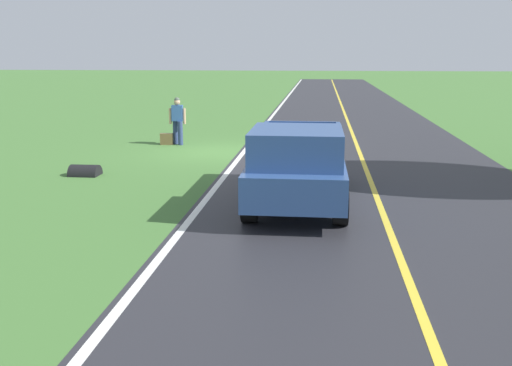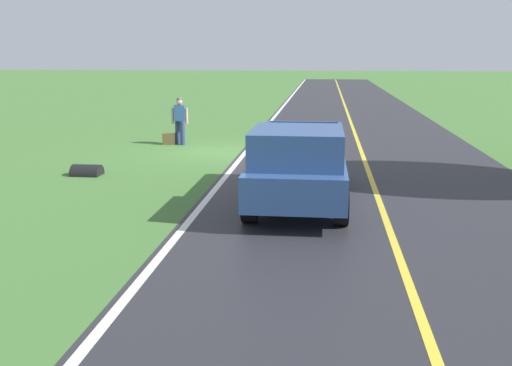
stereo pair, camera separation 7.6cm
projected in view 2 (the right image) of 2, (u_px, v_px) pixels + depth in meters
The scene contains 8 objects.
ground_plane at pixel (220, 152), 20.11m from camera, with size 200.00×200.00×0.00m, color #427033.
road_surface at pixel (363, 155), 19.56m from camera, with size 8.28×120.00×0.00m, color #28282D.
lane_edge_line at pixel (245, 153), 20.01m from camera, with size 0.16×117.60×0.00m, color silver.
lane_centre_line at pixel (363, 155), 19.56m from camera, with size 0.14×117.60×0.00m, color gold.
hitchhiker_walking at pixel (180, 118), 21.67m from camera, with size 0.62×0.51×1.75m.
suitcase_carried at pixel (169, 139), 21.77m from camera, with size 0.20×0.46×0.42m, color brown.
pickup_truck_passing at pixel (299, 163), 12.85m from camera, with size 2.11×5.41×1.82m.
drainage_culvert at pixel (87, 175), 16.32m from camera, with size 0.60×0.60×0.80m, color black.
Camera 2 is at (-3.54, 19.59, 3.31)m, focal length 41.10 mm.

